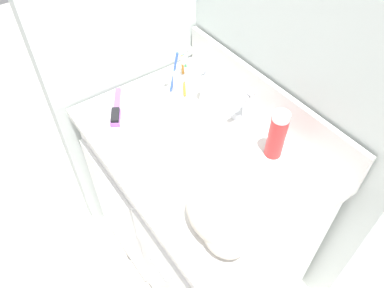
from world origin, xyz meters
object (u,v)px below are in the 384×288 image
object	(u,v)px
soap_dispenser	(207,87)
hairbrush	(116,111)
shaving_cream_can	(277,135)
hand_towel	(221,220)
toothbrush_cup	(182,79)

from	to	relation	value
soap_dispenser	hairbrush	xyz separation A→B (m)	(-0.14, -0.30, -0.06)
shaving_cream_can	hand_towel	xyz separation A→B (m)	(0.12, -0.31, -0.03)
soap_dispenser	hand_towel	world-z (taller)	soap_dispenser
hand_towel	shaving_cream_can	bearing A→B (deg)	110.70
shaving_cream_can	hand_towel	bearing A→B (deg)	-69.30
soap_dispenser	hand_towel	size ratio (longest dim) A/B	0.70
toothbrush_cup	hairbrush	bearing A→B (deg)	-96.83
hand_towel	toothbrush_cup	bearing A→B (deg)	155.15
soap_dispenser	hairbrush	distance (m)	0.34
toothbrush_cup	hairbrush	distance (m)	0.27
soap_dispenser	shaving_cream_can	distance (m)	0.33
soap_dispenser	hairbrush	world-z (taller)	soap_dispenser
soap_dispenser	hairbrush	size ratio (longest dim) A/B	0.85
toothbrush_cup	soap_dispenser	size ratio (longest dim) A/B	1.17
toothbrush_cup	hairbrush	world-z (taller)	toothbrush_cup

